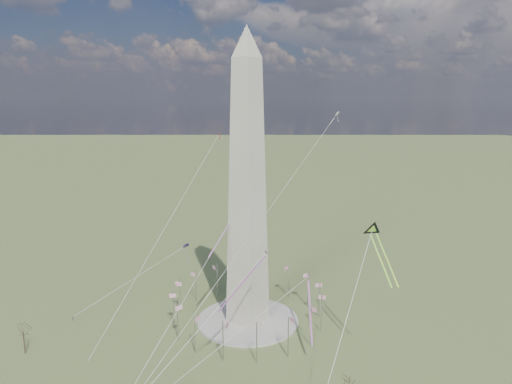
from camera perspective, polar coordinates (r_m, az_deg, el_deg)
The scene contains 13 objects.
ground at distance 169.22m, azimuth -1.03°, elevation -15.84°, with size 2000.00×2000.00×0.00m, color #465B2D.
plaza at distance 169.03m, azimuth -1.03°, elevation -15.72°, with size 36.00×36.00×0.80m, color #A39D95.
washington_monument at distance 153.15m, azimuth -1.09°, elevation 0.29°, with size 15.56×15.56×100.00m.
flagpole_ring at distance 165.99m, azimuth -1.04°, elevation -13.61°, with size 54.40×54.40×13.00m.
tree_far at distance 163.68m, azimuth -27.15°, elevation -15.07°, with size 6.42×6.42×11.24m.
person_west at distance 181.41m, azimuth -21.88°, elevation -14.46°, with size 0.80×0.62×1.64m, color gray.
kite_delta_black at distance 142.72m, azimuth 14.52°, elevation -5.00°, with size 16.24×15.11×14.89m.
kite_diamond_purple at distance 185.77m, azimuth -8.75°, elevation -6.92°, with size 2.35×3.24×9.49m.
kite_streamer_left at distance 134.87m, azimuth -0.78°, elevation -10.15°, with size 3.56×19.37×13.31m.
kite_streamer_mid at distance 155.20m, azimuth -3.33°, elevation -3.86°, with size 4.68×20.29×14.00m.
kite_streamer_right at distance 152.72m, azimuth 6.70°, elevation -13.25°, with size 13.34×17.83×14.47m.
kite_small_red at distance 203.82m, azimuth -4.62°, elevation 7.13°, with size 1.36×1.32×3.86m.
kite_small_white at distance 190.36m, azimuth 10.16°, elevation 9.53°, with size 1.45×2.07×4.31m.
Camera 1 is at (94.93, -116.38, 77.96)m, focal length 32.00 mm.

